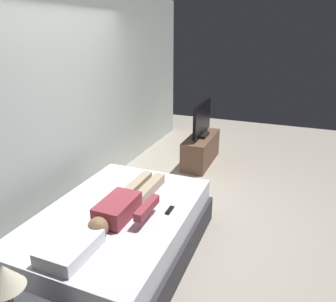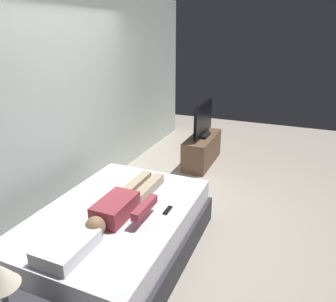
{
  "view_description": "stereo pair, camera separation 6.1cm",
  "coord_description": "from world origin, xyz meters",
  "px_view_note": "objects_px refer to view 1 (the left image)",
  "views": [
    {
      "loc": [
        -3.12,
        -1.28,
        2.2
      ],
      "look_at": [
        0.56,
        0.21,
        0.69
      ],
      "focal_mm": 33.59,
      "sensor_mm": 36.0,
      "label": 1
    },
    {
      "loc": [
        -3.09,
        -1.33,
        2.2
      ],
      "look_at": [
        0.56,
        0.21,
        0.69
      ],
      "focal_mm": 33.59,
      "sensor_mm": 36.0,
      "label": 2
    }
  ],
  "objects_px": {
    "remote": "(170,210)",
    "tv": "(202,120)",
    "tv_stand": "(201,150)",
    "person": "(126,203)",
    "pillow": "(70,248)",
    "bed": "(119,233)",
    "lamp": "(5,278)"
  },
  "relations": [
    {
      "from": "bed",
      "to": "tv",
      "type": "xyz_separation_m",
      "value": [
        2.71,
        -0.08,
        0.52
      ]
    },
    {
      "from": "bed",
      "to": "pillow",
      "type": "xyz_separation_m",
      "value": [
        -0.71,
        0.0,
        0.34
      ]
    },
    {
      "from": "tv_stand",
      "to": "lamp",
      "type": "distance_m",
      "value": 4.09
    },
    {
      "from": "pillow",
      "to": "lamp",
      "type": "height_order",
      "value": "lamp"
    },
    {
      "from": "bed",
      "to": "lamp",
      "type": "bearing_deg",
      "value": -177.67
    },
    {
      "from": "tv_stand",
      "to": "tv",
      "type": "bearing_deg",
      "value": -90.0
    },
    {
      "from": "person",
      "to": "remote",
      "type": "height_order",
      "value": "person"
    },
    {
      "from": "tv_stand",
      "to": "remote",
      "type": "bearing_deg",
      "value": -170.73
    },
    {
      "from": "pillow",
      "to": "bed",
      "type": "bearing_deg",
      "value": 0.0
    },
    {
      "from": "tv_stand",
      "to": "lamp",
      "type": "relative_size",
      "value": 2.62
    },
    {
      "from": "pillow",
      "to": "tv",
      "type": "distance_m",
      "value": 3.43
    },
    {
      "from": "person",
      "to": "tv",
      "type": "bearing_deg",
      "value": 0.17
    },
    {
      "from": "person",
      "to": "lamp",
      "type": "distance_m",
      "value": 1.38
    },
    {
      "from": "person",
      "to": "tv_stand",
      "type": "relative_size",
      "value": 1.15
    },
    {
      "from": "tv",
      "to": "remote",
      "type": "bearing_deg",
      "value": -170.73
    },
    {
      "from": "bed",
      "to": "pillow",
      "type": "height_order",
      "value": "pillow"
    },
    {
      "from": "remote",
      "to": "tv",
      "type": "height_order",
      "value": "tv"
    },
    {
      "from": "tv",
      "to": "tv_stand",
      "type": "bearing_deg",
      "value": 90.0
    },
    {
      "from": "person",
      "to": "tv_stand",
      "type": "height_order",
      "value": "person"
    },
    {
      "from": "remote",
      "to": "tv_stand",
      "type": "height_order",
      "value": "remote"
    },
    {
      "from": "person",
      "to": "bed",
      "type": "bearing_deg",
      "value": 108.26
    },
    {
      "from": "tv",
      "to": "lamp",
      "type": "xyz_separation_m",
      "value": [
        -4.04,
        0.03,
        0.07
      ]
    },
    {
      "from": "pillow",
      "to": "remote",
      "type": "distance_m",
      "value": 1.02
    },
    {
      "from": "pillow",
      "to": "person",
      "type": "distance_m",
      "value": 0.75
    },
    {
      "from": "tv",
      "to": "bed",
      "type": "bearing_deg",
      "value": 178.32
    },
    {
      "from": "pillow",
      "to": "remote",
      "type": "height_order",
      "value": "pillow"
    },
    {
      "from": "person",
      "to": "tv",
      "type": "height_order",
      "value": "tv"
    },
    {
      "from": "lamp",
      "to": "remote",
      "type": "bearing_deg",
      "value": -16.17
    },
    {
      "from": "pillow",
      "to": "lamp",
      "type": "relative_size",
      "value": 1.14
    },
    {
      "from": "tv_stand",
      "to": "tv",
      "type": "relative_size",
      "value": 1.25
    },
    {
      "from": "tv_stand",
      "to": "tv",
      "type": "height_order",
      "value": "tv"
    },
    {
      "from": "lamp",
      "to": "tv_stand",
      "type": "bearing_deg",
      "value": -0.36
    }
  ]
}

